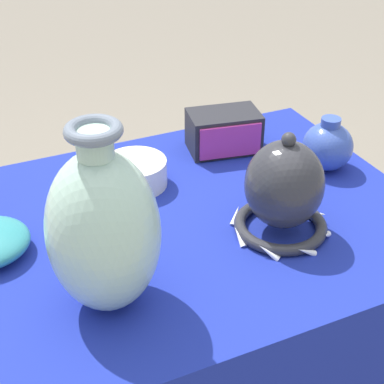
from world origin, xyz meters
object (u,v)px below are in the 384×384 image
vase_dome_bell (284,192)px  bowl_shallow_porcelain (95,225)px  vase_tall_bulbous (103,230)px  mosaic_tile_box (224,132)px  pot_squat_ivory (135,173)px  jar_round_cobalt (328,146)px

vase_dome_bell → bowl_shallow_porcelain: bearing=160.0°
vase_tall_bulbous → mosaic_tile_box: size_ratio=1.79×
mosaic_tile_box → bowl_shallow_porcelain: bearing=-140.3°
bowl_shallow_porcelain → vase_tall_bulbous: bearing=-98.9°
vase_dome_bell → bowl_shallow_porcelain: size_ratio=1.57×
bowl_shallow_porcelain → pot_squat_ivory: bearing=48.4°
vase_dome_bell → pot_squat_ivory: vase_dome_bell is taller
vase_tall_bulbous → vase_dome_bell: bearing=8.5°
pot_squat_ivory → mosaic_tile_box: bearing=14.6°
pot_squat_ivory → jar_round_cobalt: 0.42m
bowl_shallow_porcelain → jar_round_cobalt: (0.54, 0.04, 0.02)m
vase_tall_bulbous → vase_dome_bell: 0.36m
jar_round_cobalt → mosaic_tile_box: bearing=134.8°
vase_dome_bell → jar_round_cobalt: bearing=36.7°
vase_tall_bulbous → pot_squat_ivory: vase_tall_bulbous is taller
pot_squat_ivory → jar_round_cobalt: (0.41, -0.11, 0.03)m
vase_tall_bulbous → vase_dome_bell: size_ratio=1.50×
mosaic_tile_box → pot_squat_ivory: bearing=-155.2°
vase_dome_bell → pot_squat_ivory: (-0.19, 0.27, -0.06)m
vase_tall_bulbous → pot_squat_ivory: (0.16, 0.32, -0.11)m
jar_round_cobalt → vase_dome_bell: bearing=-143.3°
vase_tall_bulbous → jar_round_cobalt: bearing=20.6°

